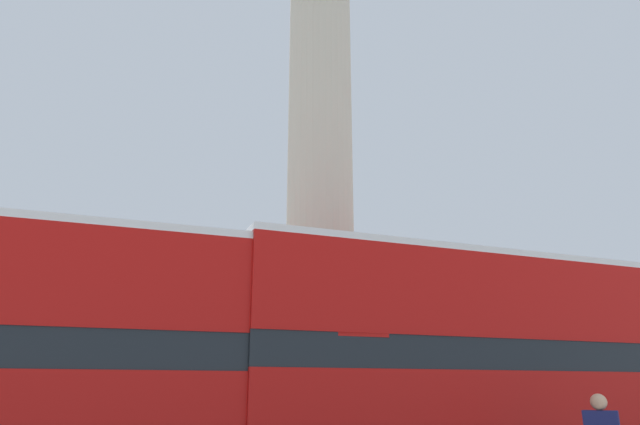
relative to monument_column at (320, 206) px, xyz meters
The scene contains 5 objects.
monument_column is the anchor object (origin of this frame).
bus_a 10.37m from the monument_column, 140.83° to the right, with size 11.08×2.96×4.21m.
bus_c 7.70m from the monument_column, 79.42° to the right, with size 10.06×2.75×4.36m.
equestrian_statue 13.94m from the monument_column, 17.70° to the left, with size 3.38×2.69×6.10m.
street_lamp 6.56m from the monument_column, 52.59° to the right, with size 0.37×0.37×5.28m.
Camera 1 is at (-6.12, -15.49, 1.84)m, focal length 32.00 mm.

